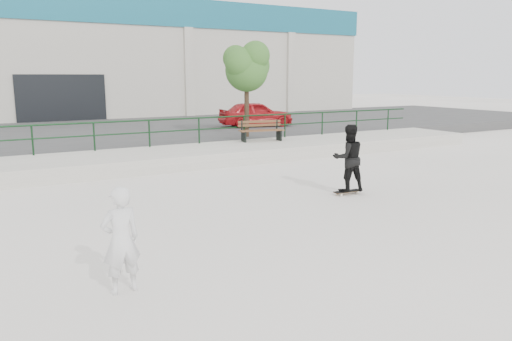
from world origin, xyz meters
TOP-DOWN VIEW (x-y plane):
  - ground at (0.00, 0.00)m, footprint 120.00×120.00m
  - ledge at (0.00, 9.50)m, footprint 30.00×3.00m
  - parking_strip at (0.00, 18.00)m, footprint 60.00×14.00m
  - railing at (-0.00, 10.80)m, footprint 28.00×0.06m
  - commercial_building at (-0.00, 31.99)m, footprint 44.20×16.33m
  - bench_right at (5.50, 10.26)m, footprint 1.89×0.86m
  - tree at (5.75, 11.89)m, footprint 2.29×2.03m
  - red_car at (8.27, 15.57)m, footprint 4.05×2.18m
  - skateboard at (3.85, 2.87)m, footprint 0.79×0.24m
  - standing_skater at (3.85, 2.87)m, footprint 1.01×0.88m
  - seated_skater at (-3.00, -0.28)m, footprint 0.62×0.44m

SIDE VIEW (x-z plane):
  - ground at x=0.00m, z-range 0.00..0.00m
  - skateboard at x=3.85m, z-range 0.03..0.12m
  - ledge at x=0.00m, z-range 0.00..0.50m
  - parking_strip at x=0.00m, z-range 0.00..0.50m
  - seated_skater at x=-3.00m, z-range 0.00..1.58m
  - bench_right at x=5.50m, z-range 0.50..1.34m
  - standing_skater at x=3.85m, z-range 0.09..1.87m
  - red_car at x=8.27m, z-range 0.50..1.81m
  - railing at x=0.00m, z-range 0.73..1.76m
  - tree at x=5.75m, z-range 1.51..5.58m
  - commercial_building at x=0.00m, z-range 0.58..8.58m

